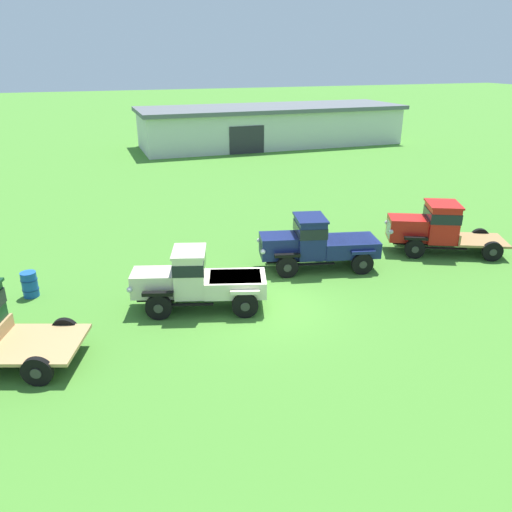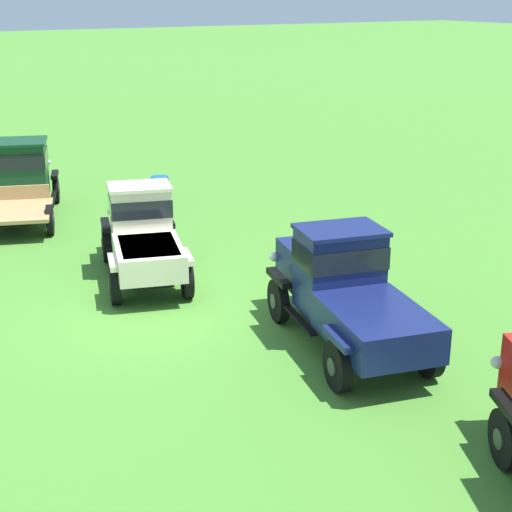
{
  "view_description": "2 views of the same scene",
  "coord_description": "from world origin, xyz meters",
  "px_view_note": "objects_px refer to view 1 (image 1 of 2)",
  "views": [
    {
      "loc": [
        -5.49,
        -14.51,
        8.16
      ],
      "look_at": [
        0.37,
        2.25,
        1.0
      ],
      "focal_mm": 35.0,
      "sensor_mm": 36.0,
      "label": 1
    },
    {
      "loc": [
        14.06,
        -5.76,
        6.41
      ],
      "look_at": [
        0.37,
        2.25,
        1.0
      ],
      "focal_mm": 55.0,
      "sensor_mm": 36.0,
      "label": 2
    }
  ],
  "objects_px": {
    "vintage_truck_far_side": "(435,227)",
    "oil_drum_beside_row": "(30,284)",
    "vintage_truck_midrow_center": "(316,243)",
    "vintage_truck_second_in_line": "(197,280)",
    "farm_shed": "(271,125)"
  },
  "relations": [
    {
      "from": "vintage_truck_second_in_line",
      "to": "vintage_truck_far_side",
      "type": "relative_size",
      "value": 0.91
    },
    {
      "from": "vintage_truck_far_side",
      "to": "oil_drum_beside_row",
      "type": "distance_m",
      "value": 16.66
    },
    {
      "from": "vintage_truck_far_side",
      "to": "oil_drum_beside_row",
      "type": "bearing_deg",
      "value": 176.21
    },
    {
      "from": "vintage_truck_far_side",
      "to": "oil_drum_beside_row",
      "type": "height_order",
      "value": "vintage_truck_far_side"
    },
    {
      "from": "vintage_truck_midrow_center",
      "to": "vintage_truck_far_side",
      "type": "relative_size",
      "value": 0.96
    },
    {
      "from": "vintage_truck_second_in_line",
      "to": "oil_drum_beside_row",
      "type": "relative_size",
      "value": 5.09
    },
    {
      "from": "vintage_truck_midrow_center",
      "to": "oil_drum_beside_row",
      "type": "height_order",
      "value": "vintage_truck_midrow_center"
    },
    {
      "from": "vintage_truck_second_in_line",
      "to": "oil_drum_beside_row",
      "type": "bearing_deg",
      "value": 152.72
    },
    {
      "from": "farm_shed",
      "to": "vintage_truck_second_in_line",
      "type": "height_order",
      "value": "farm_shed"
    },
    {
      "from": "vintage_truck_second_in_line",
      "to": "vintage_truck_far_side",
      "type": "xyz_separation_m",
      "value": [
        11.07,
        1.76,
        0.12
      ]
    },
    {
      "from": "vintage_truck_midrow_center",
      "to": "vintage_truck_second_in_line",
      "type": "bearing_deg",
      "value": -161.02
    },
    {
      "from": "farm_shed",
      "to": "vintage_truck_far_side",
      "type": "distance_m",
      "value": 29.31
    },
    {
      "from": "vintage_truck_second_in_line",
      "to": "oil_drum_beside_row",
      "type": "height_order",
      "value": "vintage_truck_second_in_line"
    },
    {
      "from": "farm_shed",
      "to": "vintage_truck_far_side",
      "type": "height_order",
      "value": "farm_shed"
    },
    {
      "from": "farm_shed",
      "to": "oil_drum_beside_row",
      "type": "relative_size",
      "value": 26.83
    }
  ]
}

